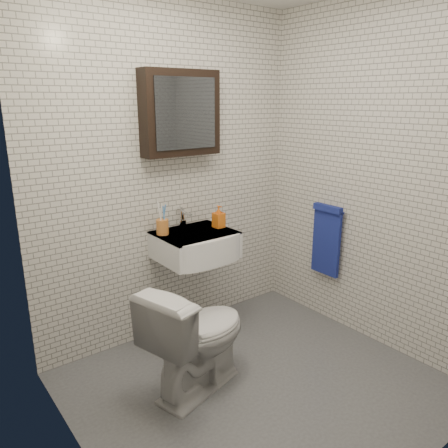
# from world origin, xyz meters

# --- Properties ---
(ground) EXTENTS (2.20, 2.00, 0.01)m
(ground) POSITION_xyz_m (0.00, 0.00, 0.01)
(ground) COLOR #4B4C52
(ground) RESTS_ON ground
(room_shell) EXTENTS (2.22, 2.02, 2.51)m
(room_shell) POSITION_xyz_m (0.00, 0.00, 1.47)
(room_shell) COLOR silver
(room_shell) RESTS_ON ground
(washbasin) EXTENTS (0.55, 0.50, 0.20)m
(washbasin) POSITION_xyz_m (0.05, 0.73, 0.76)
(washbasin) COLOR white
(washbasin) RESTS_ON room_shell
(faucet) EXTENTS (0.06, 0.20, 0.15)m
(faucet) POSITION_xyz_m (0.05, 0.93, 0.92)
(faucet) COLOR silver
(faucet) RESTS_ON washbasin
(mirror_cabinet) EXTENTS (0.60, 0.15, 0.60)m
(mirror_cabinet) POSITION_xyz_m (0.05, 0.93, 1.70)
(mirror_cabinet) COLOR black
(mirror_cabinet) RESTS_ON room_shell
(towel_rail) EXTENTS (0.09, 0.30, 0.58)m
(towel_rail) POSITION_xyz_m (1.04, 0.35, 0.72)
(towel_rail) COLOR silver
(towel_rail) RESTS_ON room_shell
(toothbrush_cup) EXTENTS (0.09, 0.09, 0.24)m
(toothbrush_cup) POSITION_xyz_m (-0.16, 0.87, 0.91)
(toothbrush_cup) COLOR #C97632
(toothbrush_cup) RESTS_ON washbasin
(soap_bottle) EXTENTS (0.08, 0.08, 0.17)m
(soap_bottle) POSITION_xyz_m (0.27, 0.76, 0.94)
(soap_bottle) COLOR orange
(soap_bottle) RESTS_ON washbasin
(toilet) EXTENTS (0.81, 0.59, 0.74)m
(toilet) POSITION_xyz_m (-0.31, 0.23, 0.37)
(toilet) COLOR silver
(toilet) RESTS_ON ground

